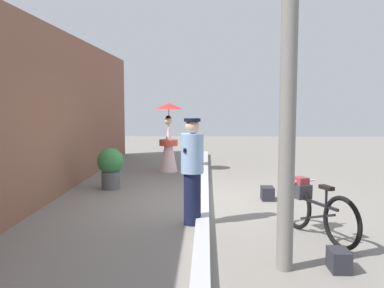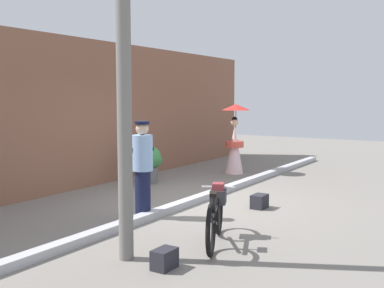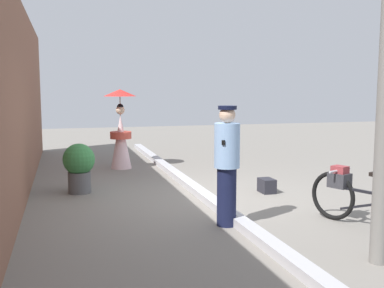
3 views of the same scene
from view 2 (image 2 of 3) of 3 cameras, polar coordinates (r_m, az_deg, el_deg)
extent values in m
plane|color=gray|center=(8.96, 0.62, -7.15)|extent=(30.00, 30.00, 0.00)
cube|color=brown|center=(10.66, -13.39, 3.67)|extent=(14.00, 0.40, 3.28)
cube|color=#B2B2B7|center=(8.95, 0.62, -6.77)|extent=(14.00, 0.20, 0.12)
torus|color=black|center=(6.86, 3.31, -8.24)|extent=(0.65, 0.33, 0.68)
torus|color=black|center=(5.93, 2.34, -10.47)|extent=(0.65, 0.33, 0.68)
cube|color=black|center=(6.36, 2.87, -8.04)|extent=(0.76, 0.35, 0.04)
cube|color=black|center=(6.40, 2.86, -9.67)|extent=(0.66, 0.31, 0.26)
cylinder|color=black|center=(6.16, 2.70, -7.44)|extent=(0.03, 0.03, 0.28)
cube|color=black|center=(6.13, 2.70, -6.16)|extent=(0.24, 0.17, 0.05)
cylinder|color=silver|center=(6.68, 3.25, -5.31)|extent=(0.22, 0.45, 0.03)
cube|color=#333338|center=(6.71, 3.24, -6.49)|extent=(0.33, 0.30, 0.20)
cube|color=maroon|center=(6.68, 3.25, -5.40)|extent=(0.25, 0.23, 0.14)
cylinder|color=#141938|center=(7.80, -6.06, -6.15)|extent=(0.26, 0.26, 0.79)
cylinder|color=#8CB2E0|center=(7.69, -6.11, -1.10)|extent=(0.34, 0.34, 0.59)
sphere|color=#D8B293|center=(7.65, -6.14, 1.90)|extent=(0.21, 0.21, 0.21)
cylinder|color=black|center=(7.64, -6.15, 2.62)|extent=(0.25, 0.25, 0.05)
cube|color=black|center=(7.68, -6.12, -0.66)|extent=(0.33, 0.26, 0.06)
cone|color=silver|center=(12.24, 5.23, -0.72)|extent=(0.48, 0.48, 1.25)
cylinder|color=#D14C3D|center=(12.23, 5.23, -0.02)|extent=(0.49, 0.49, 0.16)
sphere|color=beige|center=(12.18, 5.26, 2.68)|extent=(0.20, 0.20, 0.20)
sphere|color=black|center=(12.18, 5.26, 3.01)|extent=(0.15, 0.15, 0.15)
cylinder|color=olive|center=(12.23, 5.42, 3.25)|extent=(0.02, 0.02, 0.55)
cone|color=red|center=(12.22, 5.43, 4.54)|extent=(0.76, 0.76, 0.16)
cylinder|color=#59595B|center=(10.91, -5.25, -3.83)|extent=(0.40, 0.40, 0.38)
sphere|color=#387F42|center=(10.85, -5.27, -1.69)|extent=(0.56, 0.56, 0.56)
sphere|color=#387F42|center=(10.92, -4.47, -2.00)|extent=(0.31, 0.31, 0.31)
cube|color=#26262D|center=(5.59, -3.41, -13.92)|extent=(0.31, 0.21, 0.24)
cube|color=black|center=(5.53, -2.88, -13.47)|extent=(0.26, 0.07, 0.09)
cube|color=#26262D|center=(8.54, 8.29, -7.00)|extent=(0.33, 0.23, 0.25)
cube|color=black|center=(8.49, 8.73, -6.63)|extent=(0.28, 0.08, 0.09)
cylinder|color=slate|center=(5.66, -8.40, 9.76)|extent=(0.18, 0.18, 4.80)
camera|label=1|loc=(4.56, -60.71, 0.97)|focal=39.25mm
camera|label=3|loc=(6.86, -54.26, 1.90)|focal=42.35mm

